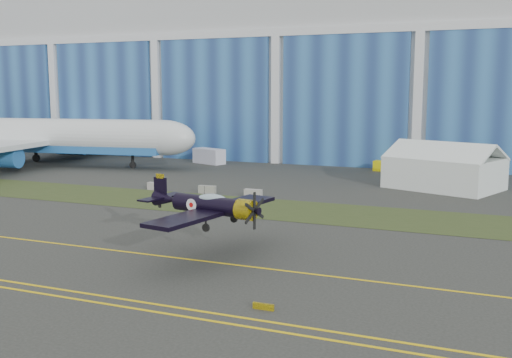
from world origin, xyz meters
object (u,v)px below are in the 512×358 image
at_px(tug, 383,166).
at_px(shipping_container, 209,156).
at_px(tent, 444,165).
at_px(warbird, 208,205).
at_px(jetliner, 33,98).

bearing_deg(tug, shipping_container, -167.63).
distance_m(tent, shipping_container, 38.79).
relative_size(tent, tug, 5.78).
xyz_separation_m(warbird, tug, (3.31, 49.82, -2.94)).
distance_m(tent, tug, 16.26).
relative_size(jetliner, shipping_container, 12.03).
distance_m(warbird, tent, 39.05).
relative_size(jetliner, tent, 4.55).
xyz_separation_m(jetliner, tent, (61.37, 0.56, -7.55)).
relative_size(warbird, jetliner, 0.21).
bearing_deg(shipping_container, tent, 4.19).
bearing_deg(tug, tent, -44.41).
bearing_deg(shipping_container, jetliner, -132.43).
height_order(tent, shipping_container, tent).
bearing_deg(warbird, shipping_container, 126.95).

